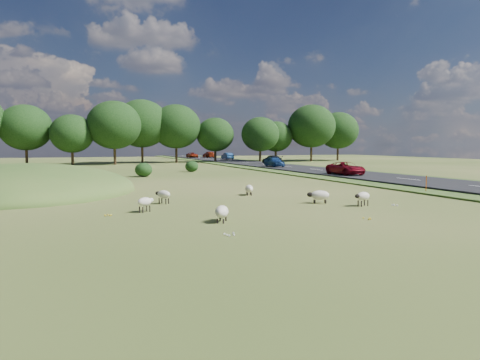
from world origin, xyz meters
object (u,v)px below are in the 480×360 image
object	(u,v)px
car_1	(346,168)
car_4	(209,155)
car_6	(227,156)
sheep_2	(222,212)
sheep_0	(163,194)
sheep_1	(363,196)
sheep_3	(249,189)
marker_post	(426,184)
car_2	(274,162)
car_3	(272,160)
car_0	(192,155)
sheep_5	(145,202)
sheep_4	(319,195)

from	to	relation	value
car_1	car_4	bearing A→B (deg)	86.49
car_6	sheep_2	bearing A→B (deg)	70.48
sheep_0	car_1	distance (m)	25.65
sheep_0	sheep_1	world-z (taller)	sheep_1
sheep_3	car_1	bearing A→B (deg)	143.17
marker_post	sheep_1	size ratio (longest dim) A/B	1.05
car_4	sheep_1	bearing A→B (deg)	79.04
sheep_0	car_6	xyz separation A→B (m)	(25.58, 61.84, 0.42)
car_1	marker_post	bearing A→B (deg)	-103.09
sheep_0	car_2	size ratio (longest dim) A/B	0.25
car_3	car_6	xyz separation A→B (m)	(0.00, 22.21, 0.02)
car_0	car_4	size ratio (longest dim) A/B	0.89
marker_post	sheep_5	size ratio (longest dim) A/B	1.18
sheep_4	car_4	xyz separation A→B (m)	(17.15, 78.45, 0.51)
marker_post	sheep_5	distance (m)	19.94
marker_post	sheep_3	world-z (taller)	marker_post
car_1	car_3	distance (m)	26.38
sheep_3	marker_post	bearing A→B (deg)	92.87
sheep_5	car_3	size ratio (longest dim) A/B	0.22
sheep_2	car_3	bearing A→B (deg)	1.80
marker_post	car_2	distance (m)	31.95
sheep_5	car_4	world-z (taller)	car_4
sheep_4	sheep_1	bearing A→B (deg)	150.74
car_2	sheep_0	bearing A→B (deg)	-125.24
sheep_2	car_1	world-z (taller)	car_1
sheep_2	car_2	size ratio (longest dim) A/B	0.31
sheep_5	sheep_0	bearing A→B (deg)	24.09
sheep_5	sheep_2	bearing A→B (deg)	-93.80
sheep_2	car_2	xyz separation A→B (m)	(20.51, 37.54, 0.50)
marker_post	car_1	size ratio (longest dim) A/B	0.25
marker_post	sheep_1	xyz separation A→B (m)	(-8.39, -3.98, -0.05)
car_1	car_6	world-z (taller)	car_6
sheep_2	car_2	world-z (taller)	car_2
sheep_4	sheep_5	bearing A→B (deg)	18.49
marker_post	sheep_5	bearing A→B (deg)	-174.87
sheep_1	sheep_4	world-z (taller)	sheep_1
sheep_4	car_2	world-z (taller)	car_2
marker_post	car_0	bearing A→B (deg)	87.52
car_3	marker_post	bearing A→B (deg)	79.99
sheep_2	car_0	bearing A→B (deg)	15.70
sheep_4	car_3	xyz separation A→B (m)	(17.15, 42.68, 0.46)
sheep_1	sheep_5	distance (m)	11.68
car_1	car_3	bearing A→B (deg)	81.72
sheep_2	sheep_5	size ratio (longest dim) A/B	1.28
car_2	sheep_5	bearing A→B (deg)	-124.68
sheep_1	sheep_4	size ratio (longest dim) A/B	0.85
car_3	car_6	bearing A→B (deg)	-90.00
sheep_1	car_4	world-z (taller)	car_4
car_1	car_2	xyz separation A→B (m)	(0.00, 17.30, 0.05)
car_1	sheep_0	bearing A→B (deg)	-148.15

